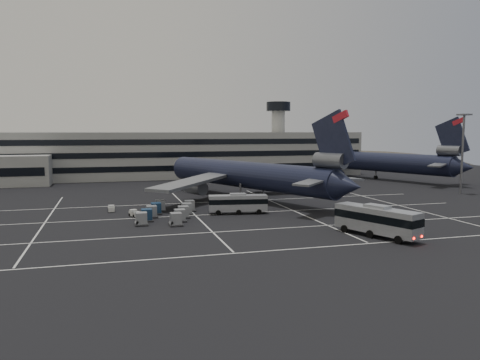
% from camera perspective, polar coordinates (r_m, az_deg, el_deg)
% --- Properties ---
extents(ground, '(260.00, 260.00, 0.00)m').
position_cam_1_polar(ground, '(78.12, -0.60, -4.62)').
color(ground, black).
rests_on(ground, ground).
extents(lane_markings, '(90.00, 55.62, 0.01)m').
position_cam_1_polar(lane_markings, '(79.06, -0.08, -4.49)').
color(lane_markings, silver).
rests_on(lane_markings, ground).
extents(terminal, '(125.00, 26.00, 24.00)m').
position_cam_1_polar(terminal, '(146.46, -9.02, 3.00)').
color(terminal, gray).
rests_on(terminal, ground).
extents(hills, '(352.00, 180.00, 44.00)m').
position_cam_1_polar(hills, '(248.48, -6.84, -0.16)').
color(hills, '#38332B').
rests_on(hills, ground).
extents(lightpole_right, '(2.40, 2.40, 18.28)m').
position_cam_1_polar(lightpole_right, '(118.48, 25.54, 4.16)').
color(lightpole_right, slate).
rests_on(lightpole_right, ground).
extents(trijet_main, '(43.47, 54.55, 18.08)m').
position_cam_1_polar(trijet_main, '(98.36, 0.90, 0.66)').
color(trijet_main, black).
rests_on(trijet_main, ground).
extents(trijet_far, '(29.63, 55.16, 18.08)m').
position_cam_1_polar(trijet_far, '(145.17, 16.58, 2.21)').
color(trijet_far, black).
rests_on(trijet_far, ground).
extents(bus_near, '(7.40, 12.60, 4.40)m').
position_cam_1_polar(bus_near, '(66.63, 16.33, -4.62)').
color(bus_near, gray).
rests_on(bus_near, ground).
extents(bus_far, '(10.42, 3.83, 3.59)m').
position_cam_1_polar(bus_far, '(81.65, -0.26, -2.76)').
color(bus_far, gray).
rests_on(bus_far, ground).
extents(tug_a, '(1.21, 2.00, 1.26)m').
position_cam_1_polar(tug_a, '(86.85, -15.41, -3.39)').
color(tug_a, silver).
rests_on(tug_a, ground).
extents(tug_b, '(1.91, 2.28, 1.27)m').
position_cam_1_polar(tug_b, '(81.10, -12.72, -3.98)').
color(tug_b, silver).
rests_on(tug_b, ground).
extents(uld_cluster, '(11.89, 16.75, 1.98)m').
position_cam_1_polar(uld_cluster, '(78.97, -8.84, -3.87)').
color(uld_cluster, '#2D2D30').
rests_on(uld_cluster, ground).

